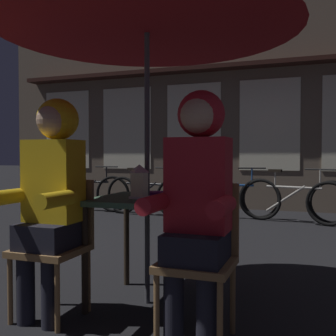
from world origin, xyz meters
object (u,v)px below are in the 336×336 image
(lantern, at_px, (139,181))
(book, at_px, (154,193))
(bicycle_nearest, at_px, (87,192))
(bicycle_third, at_px, (227,197))
(bicycle_fourth, at_px, (293,200))
(person_right_hooded, at_px, (197,189))
(cafe_table, at_px, (147,212))
(chair_right, at_px, (200,251))
(person_left_hooded, at_px, (51,185))
(bicycle_second, at_px, (147,196))
(patio_umbrella, at_px, (147,5))
(chair_left, at_px, (57,239))

(lantern, bearing_deg, book, 90.92)
(bicycle_nearest, height_order, bicycle_third, same)
(bicycle_nearest, relative_size, bicycle_fourth, 1.02)
(lantern, xyz_separation_m, person_right_hooded, (0.50, -0.35, -0.01))
(bicycle_fourth, bearing_deg, cafe_table, -102.07)
(lantern, relative_size, chair_right, 0.27)
(person_left_hooded, height_order, bicycle_fourth, person_left_hooded)
(bicycle_second, distance_m, book, 3.85)
(patio_umbrella, xyz_separation_m, bicycle_nearest, (-2.83, 3.86, -1.71))
(book, bearing_deg, bicycle_second, 99.22)
(patio_umbrella, height_order, bicycle_nearest, patio_umbrella)
(chair_right, xyz_separation_m, person_right_hooded, (0.00, -0.06, 0.36))
(lantern, bearing_deg, bicycle_fourth, 77.84)
(person_right_hooded, relative_size, bicycle_second, 0.84)
(cafe_table, distance_m, patio_umbrella, 1.42)
(book, bearing_deg, person_left_hooded, -140.87)
(chair_right, relative_size, person_right_hooded, 0.62)
(cafe_table, xyz_separation_m, patio_umbrella, (0.00, 0.00, 1.42))
(cafe_table, relative_size, person_left_hooded, 0.53)
(chair_right, height_order, person_left_hooded, person_left_hooded)
(bicycle_second, bearing_deg, person_right_hooded, -63.63)
(cafe_table, height_order, lantern, lantern)
(bicycle_nearest, xyz_separation_m, book, (2.81, -3.68, 0.41))
(bicycle_nearest, relative_size, bicycle_second, 1.01)
(bicycle_nearest, bearing_deg, bicycle_fourth, -1.15)
(cafe_table, distance_m, person_right_hooded, 0.67)
(person_left_hooded, xyz_separation_m, bicycle_third, (0.26, 4.31, -0.50))
(bicycle_third, bearing_deg, book, -87.03)
(lantern, height_order, chair_right, lantern)
(bicycle_second, bearing_deg, cafe_table, -67.07)
(bicycle_fourth, bearing_deg, person_left_hooded, -107.02)
(bicycle_fourth, bearing_deg, person_right_hooded, -94.48)
(chair_left, distance_m, bicycle_nearest, 4.85)
(patio_umbrella, height_order, bicycle_second, patio_umbrella)
(patio_umbrella, height_order, bicycle_fourth, patio_umbrella)
(person_left_hooded, distance_m, bicycle_fourth, 4.44)
(lantern, distance_m, bicycle_third, 4.00)
(patio_umbrella, xyz_separation_m, bicycle_second, (-1.56, 3.70, -1.71))
(lantern, relative_size, bicycle_fourth, 0.14)
(patio_umbrella, height_order, book, patio_umbrella)
(chair_right, bearing_deg, person_right_hooded, -90.00)
(patio_umbrella, bearing_deg, bicycle_nearest, 126.25)
(person_left_hooded, bearing_deg, bicycle_nearest, 118.74)
(cafe_table, height_order, chair_right, chair_right)
(bicycle_second, distance_m, bicycle_fourth, 2.38)
(lantern, distance_m, chair_right, 0.69)
(chair_right, relative_size, person_left_hooded, 0.62)
(chair_right, distance_m, bicycle_second, 4.55)
(chair_right, height_order, bicycle_nearest, chair_right)
(patio_umbrella, bearing_deg, bicycle_second, 112.93)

